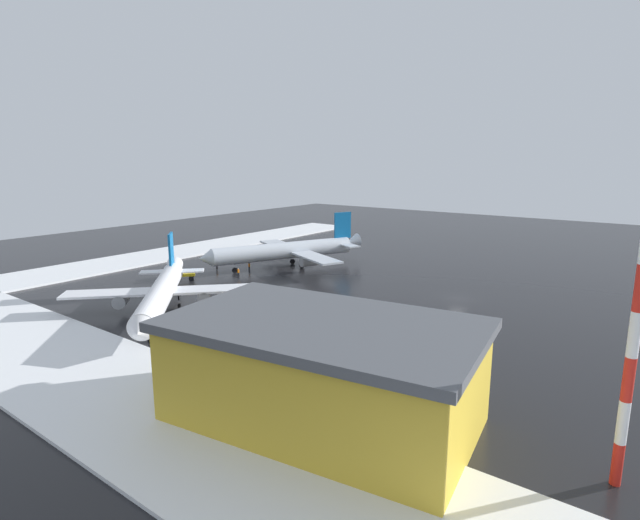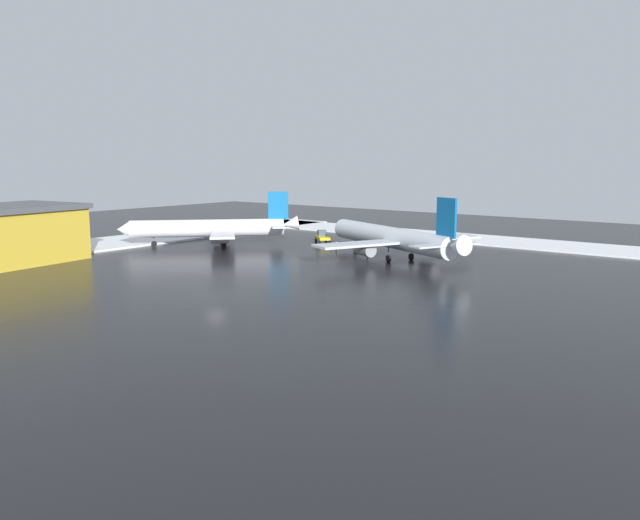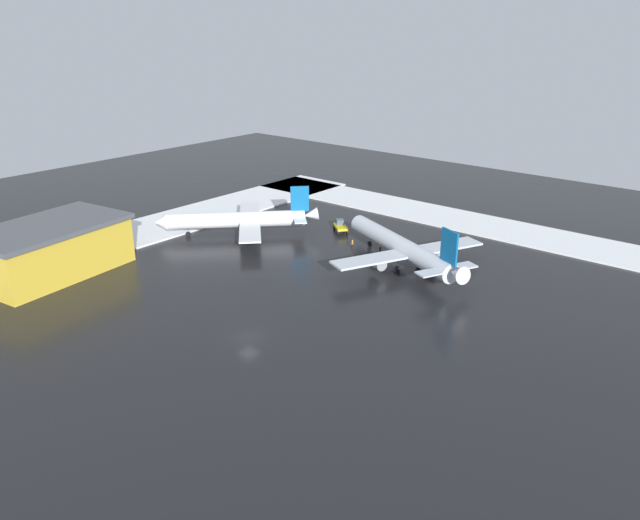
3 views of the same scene
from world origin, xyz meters
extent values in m
plane|color=black|center=(0.00, 0.00, 0.00)|extent=(240.00, 240.00, 0.00)
cube|color=white|center=(0.00, -50.00, 0.17)|extent=(152.00, 16.00, 0.35)
cube|color=white|center=(-67.00, 0.00, 0.17)|extent=(14.00, 116.00, 0.35)
cylinder|color=silver|center=(-36.66, 0.60, 3.44)|extent=(15.01, 28.33, 3.34)
cone|color=silver|center=(-43.12, -13.97, 3.44)|extent=(3.86, 3.44, 3.18)
cone|color=silver|center=(-30.13, 15.34, 4.03)|extent=(4.02, 4.36, 3.25)
cube|color=silver|center=(-28.10, 0.03, 3.15)|extent=(13.44, 9.13, 0.35)
cylinder|color=gray|center=(-30.09, 0.38, 2.16)|extent=(3.15, 3.85, 1.97)
cube|color=silver|center=(-42.84, 6.56, 3.15)|extent=(13.44, 9.13, 0.35)
cylinder|color=gray|center=(-41.24, 5.32, 2.16)|extent=(3.15, 3.85, 1.97)
cube|color=#0C5999|center=(-31.09, 13.19, 7.67)|extent=(1.92, 3.74, 5.51)
cube|color=silver|center=(-28.47, 11.81, 3.84)|extent=(5.35, 4.25, 0.24)
cube|color=silver|center=(-33.86, 14.20, 3.84)|extent=(5.35, 4.25, 0.24)
cylinder|color=black|center=(-40.85, -8.84, 1.97)|extent=(0.24, 0.24, 0.69)
cylinder|color=black|center=(-40.85, -8.84, 0.54)|extent=(0.75, 1.13, 1.08)
cylinder|color=black|center=(-33.49, 2.42, 1.97)|extent=(0.24, 0.24, 0.69)
cylinder|color=black|center=(-33.49, 2.42, 0.54)|extent=(0.75, 1.13, 1.08)
cylinder|color=black|center=(-37.45, 4.17, 1.97)|extent=(0.24, 0.24, 0.69)
cylinder|color=black|center=(-37.45, 4.17, 0.54)|extent=(0.75, 1.13, 1.08)
cylinder|color=white|center=(-29.17, -33.70, 3.24)|extent=(22.18, 21.51, 3.15)
cone|color=white|center=(-18.37, -44.08, 3.24)|extent=(3.67, 3.69, 2.99)
cone|color=white|center=(-40.10, -23.18, 3.79)|extent=(4.23, 4.22, 3.06)
cube|color=white|center=(-25.91, -26.30, 2.96)|extent=(11.27, 11.49, 0.33)
cylinder|color=gray|center=(-26.86, -27.96, 2.04)|extent=(3.55, 3.51, 1.85)
cube|color=white|center=(-36.43, -37.24, 2.96)|extent=(11.27, 11.49, 0.33)
cylinder|color=gray|center=(-34.81, -36.23, 2.04)|extent=(3.55, 3.51, 1.85)
cube|color=#0C5999|center=(-38.50, -24.72, 7.22)|extent=(2.90, 2.81, 5.18)
cube|color=white|center=(-36.45, -22.85, 3.61)|extent=(4.81, 4.87, 0.22)
cube|color=white|center=(-40.29, -26.85, 3.61)|extent=(4.81, 4.87, 0.22)
cylinder|color=black|center=(-22.17, -40.43, 1.85)|extent=(0.22, 0.22, 0.65)
cylinder|color=black|center=(-22.17, -40.43, 0.51)|extent=(0.96, 0.94, 1.02)
cylinder|color=black|center=(-29.76, -30.31, 1.85)|extent=(0.22, 0.22, 0.65)
cylinder|color=black|center=(-29.76, -30.31, 0.51)|extent=(0.96, 0.94, 1.02)
cylinder|color=black|center=(-32.58, -33.24, 1.85)|extent=(0.22, 0.22, 0.65)
cylinder|color=black|center=(-32.58, -33.24, 0.51)|extent=(0.96, 0.94, 1.02)
cube|color=gold|center=(-44.17, -18.59, 1.15)|extent=(4.61, 4.95, 0.50)
cube|color=#3F5160|center=(-44.75, -19.30, 1.95)|extent=(2.05, 2.03, 1.10)
cylinder|color=black|center=(-44.42, -20.46, 0.45)|extent=(0.82, 0.90, 0.90)
cylinder|color=black|center=(-45.95, -19.21, 0.45)|extent=(0.82, 0.90, 0.90)
cylinder|color=black|center=(-42.38, -17.97, 0.45)|extent=(0.82, 0.90, 0.90)
cylinder|color=black|center=(-43.92, -16.71, 0.45)|extent=(0.82, 0.90, 0.90)
cylinder|color=black|center=(-40.01, -5.71, 0.42)|extent=(0.16, 0.16, 0.85)
cylinder|color=black|center=(-40.04, -5.91, 0.42)|extent=(0.16, 0.16, 0.85)
cylinder|color=orange|center=(-40.03, -5.81, 1.16)|extent=(0.36, 0.36, 0.62)
sphere|color=tan|center=(-40.03, -5.81, 1.59)|extent=(0.24, 0.24, 0.24)
cylinder|color=black|center=(-37.82, -10.71, 0.42)|extent=(0.16, 0.16, 0.85)
cylinder|color=black|center=(-37.94, -10.87, 0.42)|extent=(0.16, 0.16, 0.85)
cylinder|color=orange|center=(-37.88, -10.79, 1.16)|extent=(0.36, 0.36, 0.62)
sphere|color=tan|center=(-37.88, -10.79, 1.59)|extent=(0.24, 0.24, 0.24)
cylinder|color=black|center=(-46.55, -8.44, 0.42)|extent=(0.16, 0.16, 0.85)
cylinder|color=black|center=(-46.41, -8.30, 0.42)|extent=(0.16, 0.16, 0.85)
cylinder|color=orange|center=(-46.48, -8.37, 1.16)|extent=(0.36, 0.36, 0.62)
sphere|color=tan|center=(-46.48, -8.37, 1.59)|extent=(0.24, 0.24, 0.24)
cylinder|color=red|center=(25.88, -37.39, 1.51)|extent=(0.70, 0.70, 3.03)
cylinder|color=white|center=(25.88, -37.39, 4.54)|extent=(0.70, 0.70, 3.03)
cylinder|color=red|center=(25.88, -37.39, 7.57)|extent=(0.70, 0.70, 3.03)
cylinder|color=white|center=(25.88, -37.39, 10.60)|extent=(0.70, 0.70, 3.03)
cube|color=gold|center=(5.25, -42.63, 4.00)|extent=(25.73, 17.23, 8.00)
cube|color=#4C4F54|center=(5.25, -42.63, 8.40)|extent=(26.86, 18.36, 0.80)
camera|label=1|loc=(27.98, -73.22, 21.51)|focal=28.00mm
camera|label=2|loc=(47.72, 52.44, 15.58)|focal=35.00mm
camera|label=3|loc=(52.05, 56.53, 40.55)|focal=35.00mm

